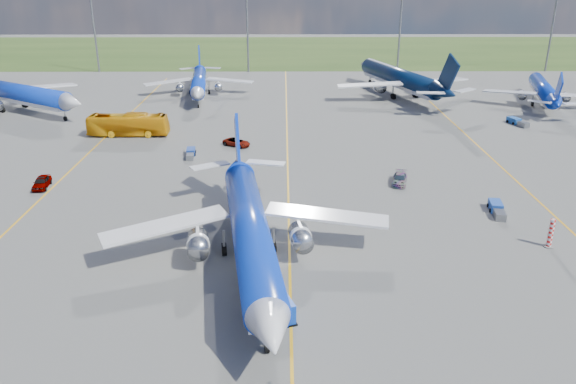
{
  "coord_description": "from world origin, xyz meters",
  "views": [
    {
      "loc": [
        -0.51,
        -41.96,
        26.04
      ],
      "look_at": [
        -0.1,
        12.97,
        4.0
      ],
      "focal_mm": 35.0,
      "sensor_mm": 36.0,
      "label": 1
    }
  ],
  "objects_px": {
    "bg_jet_n": "(398,95)",
    "main_airliner": "(251,265)",
    "service_car_a": "(42,182)",
    "bg_jet_ne": "(541,104)",
    "bg_jet_nw": "(22,112)",
    "service_car_c": "(400,179)",
    "baggage_tug_w": "(497,209)",
    "baggage_tug_c": "(191,153)",
    "warning_post": "(551,233)",
    "service_car_b": "(237,142)",
    "uld_container": "(281,311)",
    "apron_bus": "(128,125)",
    "baggage_tug_e": "(517,122)",
    "bg_jet_nnw": "(200,96)"
  },
  "relations": [
    {
      "from": "bg_jet_nw",
      "to": "service_car_c",
      "type": "relative_size",
      "value": 9.03
    },
    {
      "from": "apron_bus",
      "to": "bg_jet_nw",
      "type": "bearing_deg",
      "value": 56.37
    },
    {
      "from": "bg_jet_ne",
      "to": "baggage_tug_w",
      "type": "bearing_deg",
      "value": 77.73
    },
    {
      "from": "bg_jet_nw",
      "to": "service_car_b",
      "type": "relative_size",
      "value": 8.88
    },
    {
      "from": "warning_post",
      "to": "bg_jet_nw",
      "type": "bearing_deg",
      "value": 143.48
    },
    {
      "from": "bg_jet_nw",
      "to": "bg_jet_ne",
      "type": "distance_m",
      "value": 103.73
    },
    {
      "from": "baggage_tug_e",
      "to": "baggage_tug_w",
      "type": "bearing_deg",
      "value": -132.84
    },
    {
      "from": "bg_jet_nw",
      "to": "uld_container",
      "type": "bearing_deg",
      "value": -111.06
    },
    {
      "from": "bg_jet_ne",
      "to": "main_airliner",
      "type": "bearing_deg",
      "value": 65.24
    },
    {
      "from": "main_airliner",
      "to": "baggage_tug_w",
      "type": "bearing_deg",
      "value": 15.37
    },
    {
      "from": "bg_jet_n",
      "to": "service_car_a",
      "type": "xyz_separation_m",
      "value": [
        -55.72,
        -54.81,
        0.73
      ]
    },
    {
      "from": "uld_container",
      "to": "baggage_tug_w",
      "type": "relative_size",
      "value": 0.46
    },
    {
      "from": "service_car_b",
      "to": "baggage_tug_c",
      "type": "height_order",
      "value": "service_car_b"
    },
    {
      "from": "uld_container",
      "to": "service_car_a",
      "type": "bearing_deg",
      "value": 116.02
    },
    {
      "from": "warning_post",
      "to": "apron_bus",
      "type": "bearing_deg",
      "value": 142.27
    },
    {
      "from": "bg_jet_nw",
      "to": "main_airliner",
      "type": "xyz_separation_m",
      "value": [
        47.79,
        -60.83,
        0.0
      ]
    },
    {
      "from": "bg_jet_nw",
      "to": "baggage_tug_e",
      "type": "distance_m",
      "value": 93.0
    },
    {
      "from": "service_car_c",
      "to": "baggage_tug_w",
      "type": "distance_m",
      "value": 13.23
    },
    {
      "from": "bg_jet_n",
      "to": "baggage_tug_e",
      "type": "height_order",
      "value": "bg_jet_n"
    },
    {
      "from": "bg_jet_ne",
      "to": "uld_container",
      "type": "xyz_separation_m",
      "value": [
        -52.97,
        -75.14,
        0.87
      ]
    },
    {
      "from": "bg_jet_nw",
      "to": "bg_jet_n",
      "type": "xyz_separation_m",
      "value": [
        75.86,
        14.17,
        0.0
      ]
    },
    {
      "from": "bg_jet_n",
      "to": "baggage_tug_e",
      "type": "bearing_deg",
      "value": 106.78
    },
    {
      "from": "baggage_tug_e",
      "to": "service_car_b",
      "type": "bearing_deg",
      "value": 175.69
    },
    {
      "from": "bg_jet_nnw",
      "to": "service_car_b",
      "type": "bearing_deg",
      "value": -80.16
    },
    {
      "from": "main_airliner",
      "to": "service_car_b",
      "type": "distance_m",
      "value": 38.12
    },
    {
      "from": "baggage_tug_c",
      "to": "baggage_tug_e",
      "type": "height_order",
      "value": "baggage_tug_e"
    },
    {
      "from": "main_airliner",
      "to": "service_car_c",
      "type": "relative_size",
      "value": 8.93
    },
    {
      "from": "warning_post",
      "to": "main_airliner",
      "type": "bearing_deg",
      "value": -173.21
    },
    {
      "from": "baggage_tug_w",
      "to": "baggage_tug_c",
      "type": "xyz_separation_m",
      "value": [
        -38.09,
        21.03,
        -0.04
      ]
    },
    {
      "from": "baggage_tug_w",
      "to": "bg_jet_nw",
      "type": "bearing_deg",
      "value": 155.66
    },
    {
      "from": "warning_post",
      "to": "baggage_tug_c",
      "type": "bearing_deg",
      "value": 143.98
    },
    {
      "from": "bg_jet_nw",
      "to": "bg_jet_ne",
      "type": "bearing_deg",
      "value": -54.04
    },
    {
      "from": "uld_container",
      "to": "service_car_b",
      "type": "height_order",
      "value": "uld_container"
    },
    {
      "from": "service_car_b",
      "to": "baggage_tug_e",
      "type": "xyz_separation_m",
      "value": [
        48.91,
        12.55,
        -0.12
      ]
    },
    {
      "from": "uld_container",
      "to": "service_car_a",
      "type": "height_order",
      "value": "uld_container"
    },
    {
      "from": "baggage_tug_c",
      "to": "bg_jet_ne",
      "type": "bearing_deg",
      "value": 21.54
    },
    {
      "from": "bg_jet_n",
      "to": "service_car_b",
      "type": "distance_m",
      "value": 49.25
    },
    {
      "from": "main_airliner",
      "to": "uld_container",
      "type": "relative_size",
      "value": 17.9
    },
    {
      "from": "baggage_tug_w",
      "to": "baggage_tug_c",
      "type": "relative_size",
      "value": 1.09
    },
    {
      "from": "bg_jet_ne",
      "to": "baggage_tug_e",
      "type": "height_order",
      "value": "bg_jet_ne"
    },
    {
      "from": "bg_jet_n",
      "to": "uld_container",
      "type": "height_order",
      "value": "bg_jet_n"
    },
    {
      "from": "main_airliner",
      "to": "uld_container",
      "type": "xyz_separation_m",
      "value": [
        2.83,
        -8.88,
        0.87
      ]
    },
    {
      "from": "bg_jet_n",
      "to": "main_airliner",
      "type": "distance_m",
      "value": 80.08
    },
    {
      "from": "bg_jet_n",
      "to": "baggage_tug_e",
      "type": "relative_size",
      "value": 8.75
    },
    {
      "from": "warning_post",
      "to": "service_car_b",
      "type": "bearing_deg",
      "value": 134.62
    },
    {
      "from": "service_car_b",
      "to": "apron_bus",
      "type": "bearing_deg",
      "value": 103.33
    },
    {
      "from": "baggage_tug_w",
      "to": "bg_jet_nnw",
      "type": "bearing_deg",
      "value": 132.85
    },
    {
      "from": "apron_bus",
      "to": "service_car_b",
      "type": "height_order",
      "value": "apron_bus"
    },
    {
      "from": "service_car_a",
      "to": "bg_jet_ne",
      "type": "bearing_deg",
      "value": 21.33
    },
    {
      "from": "bg_jet_nw",
      "to": "service_car_b",
      "type": "bearing_deg",
      "value": -84.86
    }
  ]
}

